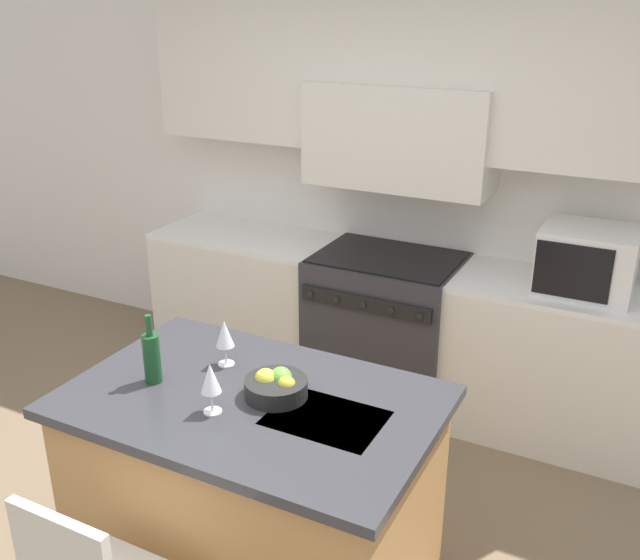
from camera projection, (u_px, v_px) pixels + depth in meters
name	position (u px, v px, depth m)	size (l,w,h in m)	color
back_cabinetry	(409.00, 143.00, 4.29)	(10.00, 0.46, 2.70)	silver
back_counter	(386.00, 327.00, 4.50)	(3.25, 0.62, 0.93)	silver
range_stove	(385.00, 327.00, 4.48)	(0.88, 0.70, 0.95)	#2D2D33
microwave	(587.00, 260.00, 3.78)	(0.49, 0.43, 0.35)	silver
kitchen_island	(255.00, 487.00, 3.04)	(1.50, 0.97, 0.90)	#B7844C
wine_bottle	(152.00, 357.00, 2.95)	(0.07, 0.07, 0.30)	#194723
wine_glass_near	(211.00, 380.00, 2.72)	(0.08, 0.08, 0.21)	white
wine_glass_far	(225.00, 335.00, 3.08)	(0.08, 0.08, 0.21)	white
fruit_bowl	(276.00, 386.00, 2.87)	(0.26, 0.26, 0.11)	black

